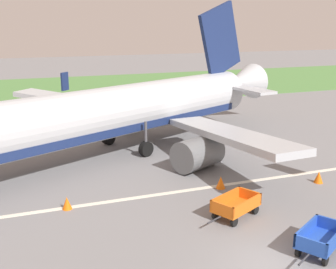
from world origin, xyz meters
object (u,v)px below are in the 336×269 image
object	(u,v)px
traffic_cone_mid_apron	(319,177)
traffic_cone_by_carts	(221,182)
traffic_cone_near_plane	(67,203)
airplane	(110,114)
baggage_cart_second_in_row	(321,239)
baggage_cart_third_in_row	(236,205)

from	to	relation	value
traffic_cone_mid_apron	traffic_cone_by_carts	xyz separation A→B (m)	(-6.00, 1.26, 0.01)
traffic_cone_by_carts	traffic_cone_near_plane	bearing A→B (deg)	178.55
traffic_cone_near_plane	airplane	bearing A→B (deg)	63.12
traffic_cone_by_carts	baggage_cart_second_in_row	bearing A→B (deg)	-85.19
traffic_cone_near_plane	traffic_cone_mid_apron	bearing A→B (deg)	-5.71
baggage_cart_third_in_row	baggage_cart_second_in_row	bearing A→B (deg)	-68.24
baggage_cart_third_in_row	traffic_cone_near_plane	world-z (taller)	baggage_cart_third_in_row
traffic_cone_near_plane	baggage_cart_second_in_row	bearing A→B (deg)	-40.44
traffic_cone_near_plane	traffic_cone_mid_apron	xyz separation A→B (m)	(14.87, -1.49, 0.02)
baggage_cart_third_in_row	traffic_cone_by_carts	distance (m)	3.79
airplane	baggage_cart_second_in_row	xyz separation A→B (m)	(5.16, -16.74, -2.45)
airplane	traffic_cone_mid_apron	world-z (taller)	airplane
baggage_cart_third_in_row	traffic_cone_near_plane	size ratio (longest dim) A/B	5.22
traffic_cone_by_carts	baggage_cart_third_in_row	bearing A→B (deg)	-105.90
airplane	traffic_cone_near_plane	distance (m)	10.04
baggage_cart_third_in_row	traffic_cone_by_carts	world-z (taller)	baggage_cart_third_in_row
airplane	baggage_cart_second_in_row	bearing A→B (deg)	-72.88
baggage_cart_second_in_row	traffic_cone_by_carts	world-z (taller)	baggage_cart_second_in_row
airplane	baggage_cart_third_in_row	bearing A→B (deg)	-74.52
baggage_cart_second_in_row	traffic_cone_near_plane	xyz separation A→B (m)	(-9.53, 8.12, -0.27)
airplane	traffic_cone_near_plane	world-z (taller)	airplane
baggage_cart_second_in_row	baggage_cart_third_in_row	world-z (taller)	same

